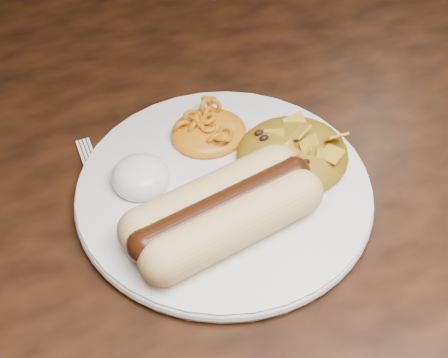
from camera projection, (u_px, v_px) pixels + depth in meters
name	position (u px, v px, depth m)	size (l,w,h in m)	color
table	(264.00, 170.00, 0.76)	(1.60, 0.90, 0.75)	#3F1E0D
plate	(224.00, 192.00, 0.60)	(0.26, 0.26, 0.01)	white
hotdog	(223.00, 210.00, 0.55)	(0.15, 0.10, 0.04)	#FFC78B
mac_and_cheese	(208.00, 125.00, 0.63)	(0.07, 0.07, 0.03)	orange
sour_cream	(140.00, 171.00, 0.59)	(0.05, 0.05, 0.03)	white
taco_salad	(293.00, 147.00, 0.61)	(0.10, 0.10, 0.04)	#B25309
fork	(104.00, 201.00, 0.60)	(0.02, 0.13, 0.00)	white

